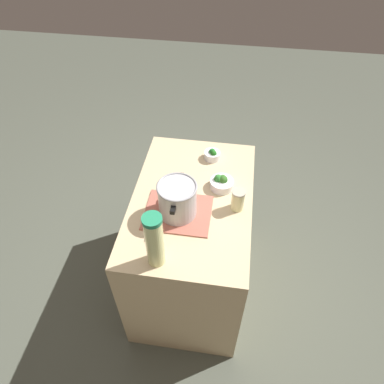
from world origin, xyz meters
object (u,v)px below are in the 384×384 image
broccoli_bowl_center (212,155)px  lemonade_pitcher (155,240)px  mason_jar (238,200)px  cooking_pot (177,199)px  broccoli_bowl_front (222,183)px

broccoli_bowl_center → lemonade_pitcher: bearing=167.0°
mason_jar → cooking_pot: bearing=105.1°
cooking_pot → broccoli_bowl_center: bearing=-15.6°
cooking_pot → broccoli_bowl_front: (0.23, -0.21, -0.08)m
mason_jar → broccoli_bowl_front: mason_jar is taller
lemonade_pitcher → mason_jar: bearing=-42.6°
cooking_pot → broccoli_bowl_front: size_ratio=2.03×
lemonade_pitcher → mason_jar: lemonade_pitcher is taller
mason_jar → broccoli_bowl_center: size_ratio=1.28×
broccoli_bowl_front → mason_jar: bearing=-146.5°
lemonade_pitcher → broccoli_bowl_center: 0.81m
mason_jar → broccoli_bowl_front: (0.15, 0.10, -0.03)m
cooking_pot → lemonade_pitcher: (-0.31, 0.05, 0.05)m
mason_jar → broccoli_bowl_front: 0.18m
broccoli_bowl_center → broccoli_bowl_front: bearing=-161.8°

